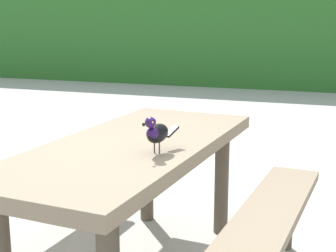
% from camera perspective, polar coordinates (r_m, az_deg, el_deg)
% --- Properties ---
extents(hedge_wall, '(28.00, 1.54, 2.21)m').
position_cam_1_polar(hedge_wall, '(10.36, 15.75, 10.43)').
color(hedge_wall, '#2D6B28').
rests_on(hedge_wall, ground).
extents(picnic_table_foreground, '(1.82, 1.86, 0.74)m').
position_cam_1_polar(picnic_table_foreground, '(2.64, -4.08, -5.69)').
color(picnic_table_foreground, '#84725B').
rests_on(picnic_table_foreground, ground).
extents(bird_grackle, '(0.11, 0.28, 0.18)m').
position_cam_1_polar(bird_grackle, '(2.33, -1.33, -0.73)').
color(bird_grackle, black).
rests_on(bird_grackle, picnic_table_foreground).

